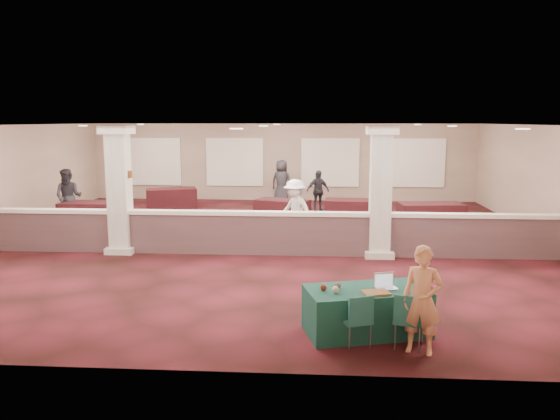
# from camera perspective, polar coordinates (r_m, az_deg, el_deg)

# --- Properties ---
(ground) EXTENTS (16.00, 16.00, 0.00)m
(ground) POSITION_cam_1_polar(r_m,az_deg,el_deg) (15.24, -1.68, -3.28)
(ground) COLOR #4D131C
(ground) RESTS_ON ground
(wall_back) EXTENTS (16.00, 0.04, 3.20)m
(wall_back) POSITION_cam_1_polar(r_m,az_deg,el_deg) (22.91, 0.23, 5.01)
(wall_back) COLOR #886D5E
(wall_back) RESTS_ON ground
(wall_front) EXTENTS (16.00, 0.04, 3.20)m
(wall_front) POSITION_cam_1_polar(r_m,az_deg,el_deg) (7.16, -7.93, -4.74)
(wall_front) COLOR #886D5E
(wall_front) RESTS_ON ground
(ceiling) EXTENTS (16.00, 16.00, 0.02)m
(ceiling) POSITION_cam_1_polar(r_m,az_deg,el_deg) (14.87, -1.74, 8.84)
(ceiling) COLOR white
(ceiling) RESTS_ON wall_back
(partition_wall) EXTENTS (15.60, 0.28, 1.10)m
(partition_wall) POSITION_cam_1_polar(r_m,az_deg,el_deg) (13.66, -2.30, -2.33)
(partition_wall) COLOR #503636
(partition_wall) RESTS_ON ground
(column_left) EXTENTS (0.72, 0.72, 3.20)m
(column_left) POSITION_cam_1_polar(r_m,az_deg,el_deg) (14.29, -16.44, 2.15)
(column_left) COLOR beige
(column_left) RESTS_ON ground
(column_right) EXTENTS (0.72, 0.72, 3.20)m
(column_right) POSITION_cam_1_polar(r_m,az_deg,el_deg) (13.50, 10.45, 1.98)
(column_right) COLOR beige
(column_right) RESTS_ON ground
(sconce_left) EXTENTS (0.12, 0.12, 0.18)m
(sconce_left) POSITION_cam_1_polar(r_m,az_deg,el_deg) (14.35, -17.55, 3.59)
(sconce_left) COLOR brown
(sconce_left) RESTS_ON column_left
(sconce_right) EXTENTS (0.12, 0.12, 0.18)m
(sconce_right) POSITION_cam_1_polar(r_m,az_deg,el_deg) (14.16, -15.44, 3.61)
(sconce_right) COLOR brown
(sconce_right) RESTS_ON column_left
(near_table) EXTENTS (2.06, 1.40, 0.72)m
(near_table) POSITION_cam_1_polar(r_m,az_deg,el_deg) (8.85, 9.02, -10.38)
(near_table) COLOR #0F392C
(near_table) RESTS_ON ground
(conf_chair_main) EXTENTS (0.53, 0.54, 0.85)m
(conf_chair_main) POSITION_cam_1_polar(r_m,az_deg,el_deg) (8.34, 13.32, -10.76)
(conf_chair_main) COLOR #1F5C4E
(conf_chair_main) RESTS_ON ground
(conf_chair_side) EXTENTS (0.53, 0.53, 0.82)m
(conf_chair_side) POSITION_cam_1_polar(r_m,az_deg,el_deg) (8.26, 8.12, -10.93)
(conf_chair_side) COLOR #1F5C4E
(conf_chair_side) RESTS_ON ground
(woman) EXTENTS (0.66, 0.55, 1.58)m
(woman) POSITION_cam_1_polar(r_m,az_deg,el_deg) (8.16, 14.63, -9.11)
(woman) COLOR #EA9265
(woman) RESTS_ON ground
(far_table_front_left) EXTENTS (1.90, 0.97, 0.77)m
(far_table_front_left) POSITION_cam_1_polar(r_m,az_deg,el_deg) (18.42, -19.08, -0.38)
(far_table_front_left) COLOR black
(far_table_front_left) RESTS_ON ground
(far_table_front_center) EXTENTS (1.82, 1.06, 0.70)m
(far_table_front_center) POSITION_cam_1_polar(r_m,az_deg,el_deg) (15.47, -2.01, -1.77)
(far_table_front_center) COLOR black
(far_table_front_center) RESTS_ON ground
(far_table_front_right) EXTENTS (2.04, 1.16, 0.79)m
(far_table_front_right) POSITION_cam_1_polar(r_m,az_deg,el_deg) (17.62, 15.45, -0.58)
(far_table_front_right) COLOR black
(far_table_front_right) RESTS_ON ground
(far_table_back_left) EXTENTS (2.08, 1.49, 0.76)m
(far_table_back_left) POSITION_cam_1_polar(r_m,az_deg,el_deg) (21.35, -11.28, 1.22)
(far_table_back_left) COLOR black
(far_table_back_left) RESTS_ON ground
(far_table_back_center) EXTENTS (1.95, 1.42, 0.71)m
(far_table_back_center) POSITION_cam_1_polar(r_m,az_deg,el_deg) (18.28, 0.23, -0.02)
(far_table_back_center) COLOR black
(far_table_back_center) RESTS_ON ground
(far_table_back_right) EXTENTS (1.88, 1.05, 0.74)m
(far_table_back_right) POSITION_cam_1_polar(r_m,az_deg,el_deg) (18.28, 7.59, -0.06)
(far_table_back_right) COLOR black
(far_table_back_right) RESTS_ON ground
(attendee_a) EXTENTS (0.90, 0.55, 1.81)m
(attendee_a) POSITION_cam_1_polar(r_m,az_deg,el_deg) (18.78, -21.22, 1.28)
(attendee_a) COLOR black
(attendee_a) RESTS_ON ground
(attendee_b) EXTENTS (1.16, 1.10, 1.72)m
(attendee_b) POSITION_cam_1_polar(r_m,az_deg,el_deg) (15.22, 1.60, -0.01)
(attendee_b) COLOR silver
(attendee_b) RESTS_ON ground
(attendee_c) EXTENTS (0.99, 0.77, 1.53)m
(attendee_c) POSITION_cam_1_polar(r_m,az_deg,el_deg) (20.12, 3.98, 2.00)
(attendee_c) COLOR black
(attendee_c) RESTS_ON ground
(attendee_d) EXTENTS (0.98, 0.74, 1.77)m
(attendee_d) POSITION_cam_1_polar(r_m,az_deg,el_deg) (21.98, 0.16, 2.96)
(attendee_d) COLOR black
(attendee_d) RESTS_ON ground
(laptop_base) EXTENTS (0.37, 0.30, 0.02)m
(laptop_base) POSITION_cam_1_polar(r_m,az_deg,el_deg) (8.79, 11.04, -8.02)
(laptop_base) COLOR silver
(laptop_base) RESTS_ON near_table
(laptop_screen) EXTENTS (0.32, 0.10, 0.22)m
(laptop_screen) POSITION_cam_1_polar(r_m,az_deg,el_deg) (8.86, 10.78, -7.08)
(laptop_screen) COLOR silver
(laptop_screen) RESTS_ON near_table
(screen_glow) EXTENTS (0.29, 0.08, 0.19)m
(screen_glow) POSITION_cam_1_polar(r_m,az_deg,el_deg) (8.86, 10.79, -7.19)
(screen_glow) COLOR silver
(screen_glow) RESTS_ON near_table
(knitting) EXTENTS (0.46, 0.39, 0.03)m
(knitting) POSITION_cam_1_polar(r_m,az_deg,el_deg) (8.53, 9.98, -8.50)
(knitting) COLOR #C26F1F
(knitting) RESTS_ON near_table
(yarn_cream) EXTENTS (0.11, 0.11, 0.11)m
(yarn_cream) POSITION_cam_1_polar(r_m,az_deg,el_deg) (8.46, 5.83, -8.27)
(yarn_cream) COLOR beige
(yarn_cream) RESTS_ON near_table
(yarn_red) EXTENTS (0.10, 0.10, 0.10)m
(yarn_red) POSITION_cam_1_polar(r_m,az_deg,el_deg) (8.56, 4.57, -8.08)
(yarn_red) COLOR #591D11
(yarn_red) RESTS_ON near_table
(yarn_grey) EXTENTS (0.10, 0.10, 0.10)m
(yarn_grey) POSITION_cam_1_polar(r_m,az_deg,el_deg) (8.69, 6.04, -7.82)
(yarn_grey) COLOR #54545A
(yarn_grey) RESTS_ON near_table
(scissors) EXTENTS (0.12, 0.06, 0.01)m
(scissors) POSITION_cam_1_polar(r_m,az_deg,el_deg) (8.73, 13.73, -8.27)
(scissors) COLOR red
(scissors) RESTS_ON near_table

